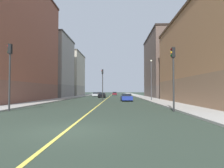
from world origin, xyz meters
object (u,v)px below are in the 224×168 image
object	(u,v)px
building_left_mid	(167,66)
car_blue	(126,97)
car_maroon	(115,94)
car_red	(99,94)
building_right_corner	(5,39)
car_silver	(96,94)
building_left_near	(215,57)
traffic_light_right_near	(10,68)
car_black	(102,95)
street_lamp_left_near	(151,76)
building_right_midblock	(51,67)
building_right_distant	(68,74)
traffic_light_left_near	(173,70)
traffic_light_median_far	(103,80)

from	to	relation	value
building_left_mid	car_blue	world-z (taller)	building_left_mid
car_maroon	car_red	bearing A→B (deg)	-139.98
building_right_corner	car_silver	bearing A→B (deg)	68.06
car_red	building_right_corner	bearing A→B (deg)	-106.17
building_left_near	traffic_light_right_near	bearing A→B (deg)	-156.55
building_left_near	car_black	bearing A→B (deg)	127.33
street_lamp_left_near	car_silver	xyz separation A→B (m)	(-12.84, 27.05, -3.84)
building_right_midblock	car_red	bearing A→B (deg)	57.44
building_right_distant	street_lamp_left_near	xyz separation A→B (m)	(24.80, -39.25, -3.57)
car_blue	car_silver	world-z (taller)	car_silver
car_black	car_maroon	world-z (taller)	car_maroon
building_left_near	building_right_corner	world-z (taller)	building_right_corner
building_left_near	car_maroon	xyz separation A→B (m)	(-14.96, 50.20, -5.94)
building_left_near	car_silver	distance (m)	39.90
building_left_mid	car_black	xyz separation A→B (m)	(-17.95, -2.71, -8.02)
car_black	building_left_near	bearing A→B (deg)	-52.67
building_left_near	car_blue	distance (m)	15.35
building_right_corner	traffic_light_left_near	bearing A→B (deg)	-30.86
building_right_distant	traffic_light_left_near	size ratio (longest dim) A/B	2.97
car_maroon	car_silver	xyz separation A→B (m)	(-5.76, -16.63, 0.01)
building_right_corner	car_black	distance (m)	26.48
car_maroon	car_red	xyz separation A→B (m)	(-5.68, -4.77, -0.01)
car_black	building_right_midblock	bearing A→B (deg)	168.40
building_right_corner	traffic_light_left_near	size ratio (longest dim) A/B	4.45
building_left_mid	car_silver	xyz separation A→B (m)	(-20.73, 7.32, -8.00)
building_right_midblock	car_silver	bearing A→B (deg)	30.36
street_lamp_left_near	car_maroon	distance (m)	44.42
traffic_light_left_near	car_black	world-z (taller)	traffic_light_left_near
building_right_midblock	traffic_light_right_near	distance (m)	38.23
traffic_light_median_far	building_left_mid	bearing A→B (deg)	42.96
traffic_light_median_far	car_blue	world-z (taller)	traffic_light_median_far
building_right_midblock	traffic_light_median_far	distance (m)	22.99
building_left_mid	car_silver	distance (m)	23.39
building_left_mid	street_lamp_left_near	size ratio (longest dim) A/B	2.79
building_left_mid	street_lamp_left_near	xyz separation A→B (m)	(-7.89, -19.73, -4.17)
building_right_corner	traffic_light_left_near	distance (m)	28.52
building_left_near	building_right_corner	bearing A→B (deg)	173.23
building_right_corner	building_right_midblock	size ratio (longest dim) A/B	1.50
building_right_midblock	car_red	world-z (taller)	building_right_midblock
traffic_light_median_far	street_lamp_left_near	world-z (taller)	street_lamp_left_near
building_left_near	street_lamp_left_near	size ratio (longest dim) A/B	3.59
building_right_corner	car_red	bearing A→B (deg)	73.83
building_left_near	car_silver	size ratio (longest dim) A/B	6.17
street_lamp_left_near	building_left_near	bearing A→B (deg)	-39.58
building_right_corner	street_lamp_left_near	distance (m)	25.66
building_right_midblock	building_right_distant	xyz separation A→B (m)	(0.00, 19.20, -0.54)
car_black	car_maroon	bearing A→B (deg)	83.60
building_left_near	building_right_corner	distance (m)	33.15
traffic_light_right_near	car_silver	size ratio (longest dim) A/B	1.48
traffic_light_right_near	car_red	size ratio (longest dim) A/B	1.56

